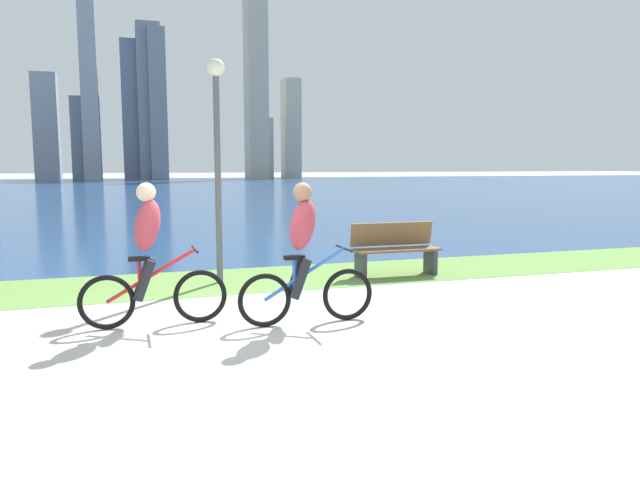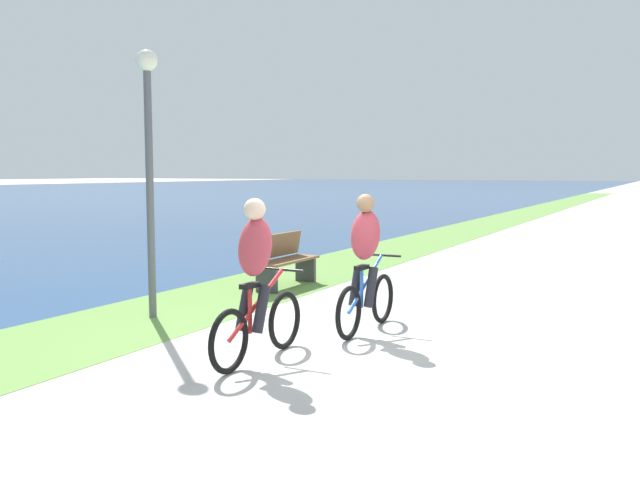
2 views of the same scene
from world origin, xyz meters
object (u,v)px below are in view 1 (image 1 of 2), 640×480
cyclist_trailing (150,255)px  lamppost_tall (217,136)px  bench_near_path (395,249)px  cyclist_lead (304,254)px

cyclist_trailing → lamppost_tall: lamppost_tall is taller
cyclist_trailing → bench_near_path: (4.09, 2.09, -0.38)m
cyclist_trailing → bench_near_path: bearing=27.0°
bench_near_path → lamppost_tall: size_ratio=0.43×
bench_near_path → lamppost_tall: (-2.93, 0.30, 1.88)m
bench_near_path → cyclist_trailing: bearing=-153.0°
cyclist_lead → lamppost_tall: size_ratio=0.48×
cyclist_lead → lamppost_tall: 3.26m
cyclist_trailing → cyclist_lead: bearing=-14.8°
cyclist_trailing → bench_near_path: size_ratio=1.13×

